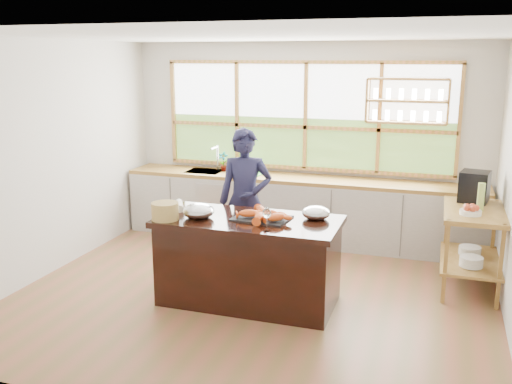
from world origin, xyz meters
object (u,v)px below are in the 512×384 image
at_px(espresso_machine, 474,187).
at_px(wicker_basket, 165,211).
at_px(island, 249,260).
at_px(cook, 245,201).

distance_m(espresso_machine, wicker_basket, 3.46).
relative_size(island, wicker_basket, 6.77).
height_order(island, espresso_machine, espresso_machine).
bearing_deg(cook, island, -83.12).
relative_size(island, cook, 1.09).
height_order(island, wicker_basket, wicker_basket).
xyz_separation_m(cook, wicker_basket, (-0.45, -1.16, 0.14)).
bearing_deg(wicker_basket, espresso_machine, 30.48).
distance_m(cook, espresso_machine, 2.61).
xyz_separation_m(island, cook, (-0.34, 0.87, 0.40)).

